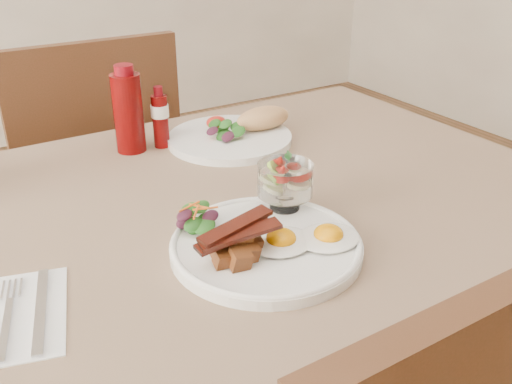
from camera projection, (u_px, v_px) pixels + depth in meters
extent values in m
cylinder|color=#572D1B|center=(329.00, 226.00, 1.69)|extent=(0.06, 0.06, 0.71)
cube|color=#572D1B|center=(202.00, 219.00, 0.96)|extent=(1.30, 0.85, 0.04)
cube|color=#8C7056|center=(202.00, 208.00, 0.95)|extent=(1.33, 0.88, 0.00)
cylinder|color=#572D1B|center=(54.00, 312.00, 1.54)|extent=(0.04, 0.04, 0.45)
cylinder|color=#572D1B|center=(176.00, 271.00, 1.71)|extent=(0.04, 0.04, 0.45)
cylinder|color=#572D1B|center=(24.00, 251.00, 1.81)|extent=(0.04, 0.04, 0.45)
cylinder|color=#572D1B|center=(132.00, 221.00, 1.98)|extent=(0.04, 0.04, 0.45)
cube|color=#572D1B|center=(88.00, 191.00, 1.65)|extent=(0.42, 0.42, 0.03)
cube|color=#572D1B|center=(100.00, 136.00, 1.39)|extent=(0.42, 0.03, 0.46)
cylinder|color=white|center=(266.00, 247.00, 0.83)|extent=(0.28, 0.28, 0.02)
ellipsoid|color=white|center=(328.00, 237.00, 0.83)|extent=(0.11, 0.10, 0.01)
ellipsoid|color=#FF9605|center=(329.00, 234.00, 0.82)|extent=(0.04, 0.04, 0.03)
ellipsoid|color=white|center=(281.00, 242.00, 0.82)|extent=(0.11, 0.10, 0.01)
ellipsoid|color=#FF9605|center=(281.00, 238.00, 0.81)|extent=(0.04, 0.04, 0.03)
cube|color=brown|center=(230.00, 248.00, 0.79)|extent=(0.03, 0.03, 0.02)
cube|color=brown|center=(248.00, 252.00, 0.78)|extent=(0.03, 0.03, 0.03)
cube|color=brown|center=(223.00, 259.00, 0.77)|extent=(0.03, 0.03, 0.02)
cube|color=brown|center=(251.00, 244.00, 0.80)|extent=(0.03, 0.03, 0.02)
cube|color=brown|center=(240.00, 259.00, 0.76)|extent=(0.03, 0.03, 0.03)
cube|color=brown|center=(219.00, 248.00, 0.79)|extent=(0.03, 0.03, 0.02)
cube|color=brown|center=(242.00, 238.00, 0.78)|extent=(0.03, 0.03, 0.02)
cube|color=#53160D|center=(235.00, 236.00, 0.77)|extent=(0.12, 0.03, 0.01)
cube|color=#53160D|center=(241.00, 234.00, 0.77)|extent=(0.12, 0.04, 0.01)
cube|color=#53160D|center=(236.00, 225.00, 0.77)|extent=(0.12, 0.04, 0.01)
ellipsoid|color=#174A13|center=(198.00, 226.00, 0.86)|extent=(0.04, 0.03, 0.01)
ellipsoid|color=#174A13|center=(206.00, 219.00, 0.87)|extent=(0.04, 0.03, 0.01)
ellipsoid|color=#3A1223|center=(185.00, 222.00, 0.86)|extent=(0.03, 0.03, 0.01)
ellipsoid|color=#174A13|center=(205.00, 226.00, 0.84)|extent=(0.04, 0.03, 0.01)
ellipsoid|color=#174A13|center=(193.00, 225.00, 0.84)|extent=(0.04, 0.03, 0.01)
ellipsoid|color=#3A1223|center=(210.00, 216.00, 0.85)|extent=(0.03, 0.02, 0.01)
ellipsoid|color=#174A13|center=(190.00, 210.00, 0.86)|extent=(0.04, 0.03, 0.01)
ellipsoid|color=#174A13|center=(201.00, 207.00, 0.86)|extent=(0.03, 0.03, 0.01)
ellipsoid|color=#3A1223|center=(184.00, 215.00, 0.84)|extent=(0.03, 0.02, 0.01)
cylinder|color=orange|center=(199.00, 206.00, 0.85)|extent=(0.02, 0.03, 0.01)
cylinder|color=orange|center=(189.00, 206.00, 0.85)|extent=(0.04, 0.01, 0.01)
cylinder|color=orange|center=(205.00, 208.00, 0.84)|extent=(0.03, 0.02, 0.01)
cylinder|color=orange|center=(196.00, 212.00, 0.83)|extent=(0.03, 0.03, 0.01)
cylinder|color=white|center=(285.00, 204.00, 0.92)|extent=(0.05, 0.05, 0.01)
cylinder|color=white|center=(285.00, 198.00, 0.91)|extent=(0.02, 0.02, 0.02)
cylinder|color=white|center=(285.00, 179.00, 0.90)|extent=(0.09, 0.09, 0.05)
cylinder|color=#FFF2B4|center=(276.00, 186.00, 0.90)|extent=(0.02, 0.02, 0.01)
cylinder|color=#FFF2B4|center=(293.00, 181.00, 0.91)|extent=(0.02, 0.02, 0.01)
cylinder|color=#FFF2B4|center=(278.00, 177.00, 0.91)|extent=(0.02, 0.02, 0.01)
cylinder|color=#A9CC3E|center=(275.00, 171.00, 0.89)|extent=(0.04, 0.04, 0.01)
cone|color=red|center=(295.00, 168.00, 0.89)|extent=(0.02, 0.02, 0.03)
cone|color=red|center=(283.00, 170.00, 0.87)|extent=(0.02, 0.02, 0.03)
cone|color=red|center=(280.00, 161.00, 0.89)|extent=(0.02, 0.02, 0.03)
ellipsoid|color=#2D7F31|center=(287.00, 157.00, 0.88)|extent=(0.02, 0.01, 0.00)
ellipsoid|color=#2D7F31|center=(289.00, 154.00, 0.89)|extent=(0.02, 0.01, 0.00)
cylinder|color=white|center=(230.00, 139.00, 1.21)|extent=(0.26, 0.26, 0.02)
ellipsoid|color=#174A13|center=(224.00, 136.00, 1.19)|extent=(0.05, 0.04, 0.01)
ellipsoid|color=#174A13|center=(222.00, 129.00, 1.22)|extent=(0.04, 0.04, 0.01)
ellipsoid|color=#3A1223|center=(228.00, 136.00, 1.17)|extent=(0.04, 0.04, 0.01)
ellipsoid|color=#174A13|center=(238.00, 132.00, 1.19)|extent=(0.05, 0.04, 0.01)
ellipsoid|color=#174A13|center=(236.00, 126.00, 1.21)|extent=(0.04, 0.03, 0.01)
ellipsoid|color=#3A1223|center=(212.00, 131.00, 1.18)|extent=(0.04, 0.03, 0.01)
ellipsoid|color=#174A13|center=(226.00, 124.00, 1.20)|extent=(0.04, 0.04, 0.01)
ellipsoid|color=#174A13|center=(215.00, 124.00, 1.20)|extent=(0.04, 0.03, 0.01)
ellipsoid|color=red|center=(216.00, 124.00, 1.23)|extent=(0.04, 0.04, 0.03)
ellipsoid|color=tan|center=(263.00, 117.00, 1.24)|extent=(0.14, 0.11, 0.05)
cylinder|color=#590505|center=(128.00, 113.00, 1.14)|extent=(0.07, 0.07, 0.16)
cylinder|color=maroon|center=(124.00, 70.00, 1.10)|extent=(0.05, 0.05, 0.02)
cylinder|color=#590505|center=(161.00, 121.00, 1.17)|extent=(0.03, 0.03, 0.11)
cylinder|color=white|center=(160.00, 111.00, 1.16)|extent=(0.04, 0.04, 0.03)
cylinder|color=maroon|center=(158.00, 91.00, 1.14)|extent=(0.02, 0.02, 0.02)
cube|color=white|center=(24.00, 314.00, 0.70)|extent=(0.15, 0.20, 0.00)
cube|color=silver|center=(41.00, 309.00, 0.71)|extent=(0.06, 0.17, 0.00)
cube|color=silver|center=(6.00, 328.00, 0.67)|extent=(0.04, 0.12, 0.00)
cube|color=silver|center=(3.00, 290.00, 0.74)|extent=(0.01, 0.04, 0.00)
cube|color=silver|center=(9.00, 289.00, 0.74)|extent=(0.01, 0.04, 0.00)
cube|color=silver|center=(15.00, 288.00, 0.74)|extent=(0.01, 0.04, 0.00)
cube|color=silver|center=(21.00, 287.00, 0.75)|extent=(0.01, 0.04, 0.00)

